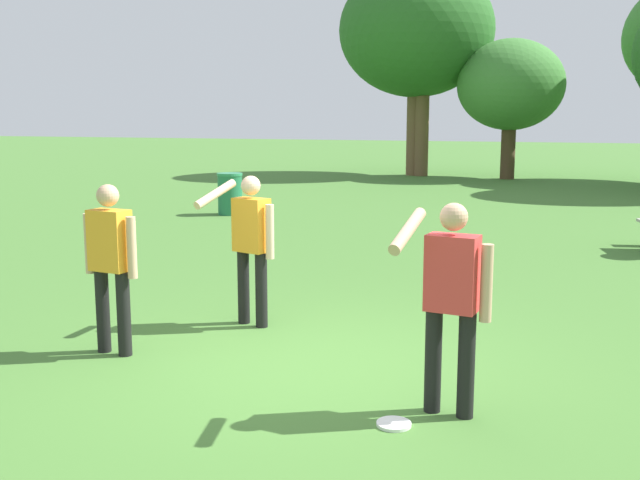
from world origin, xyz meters
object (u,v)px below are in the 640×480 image
(trash_can_further_along, at_px, (230,194))
(tree_broad_center, at_px, (424,50))
(person_catcher, at_px, (111,258))
(tree_far_right, at_px, (511,85))
(frisbee, at_px, (394,424))
(tree_tall_left, at_px, (416,31))
(person_bystander, at_px, (251,239))
(person_thrower, at_px, (451,293))

(trash_can_further_along, bearing_deg, tree_broad_center, 81.50)
(person_catcher, distance_m, tree_far_right, 21.91)
(trash_can_further_along, height_order, tree_far_right, tree_far_right)
(person_catcher, distance_m, frisbee, 3.19)
(frisbee, xyz_separation_m, tree_far_right, (-1.35, 22.49, 3.29))
(person_catcher, relative_size, tree_far_right, 0.33)
(trash_can_further_along, relative_size, tree_broad_center, 0.15)
(trash_can_further_along, bearing_deg, frisbee, -58.18)
(trash_can_further_along, distance_m, tree_tall_left, 13.66)
(person_bystander, relative_size, tree_far_right, 0.33)
(person_bystander, distance_m, frisbee, 3.13)
(frisbee, height_order, trash_can_further_along, trash_can_further_along)
(person_catcher, distance_m, person_bystander, 1.58)
(person_bystander, distance_m, trash_can_further_along, 9.34)
(person_thrower, xyz_separation_m, tree_tall_left, (-5.23, 22.70, 4.38))
(tree_broad_center, bearing_deg, tree_tall_left, 150.40)
(tree_far_right, bearing_deg, tree_tall_left, 171.19)
(person_catcher, relative_size, frisbee, 6.29)
(frisbee, relative_size, tree_far_right, 0.05)
(tree_broad_center, bearing_deg, frisbee, -78.70)
(person_thrower, bearing_deg, tree_tall_left, 102.98)
(trash_can_further_along, xyz_separation_m, tree_far_right, (5.09, 12.12, 2.82))
(tree_far_right, bearing_deg, trash_can_further_along, -112.77)
(person_thrower, relative_size, tree_broad_center, 0.26)
(frisbee, distance_m, tree_broad_center, 23.76)
(tree_far_right, bearing_deg, tree_broad_center, 173.54)
(person_thrower, height_order, tree_broad_center, tree_broad_center)
(frisbee, bearing_deg, person_thrower, 45.09)
(tree_broad_center, height_order, tree_far_right, tree_broad_center)
(frisbee, bearing_deg, tree_tall_left, 101.99)
(frisbee, distance_m, tree_far_right, 22.77)
(trash_can_further_along, xyz_separation_m, tree_broad_center, (1.87, 12.48, 4.16))
(tree_broad_center, bearing_deg, trash_can_further_along, -98.50)
(trash_can_further_along, relative_size, tree_tall_left, 0.12)
(person_catcher, relative_size, person_bystander, 1.00)
(person_catcher, xyz_separation_m, tree_tall_left, (-1.94, 22.27, 4.40))
(tree_tall_left, xyz_separation_m, tree_broad_center, (0.33, -0.18, -0.70))
(person_catcher, xyz_separation_m, tree_broad_center, (-1.61, 22.09, 3.70))
(tree_tall_left, bearing_deg, trash_can_further_along, -96.94)
(person_thrower, relative_size, tree_tall_left, 0.21)
(tree_tall_left, bearing_deg, person_catcher, -85.03)
(person_catcher, xyz_separation_m, trash_can_further_along, (-3.48, 9.60, -0.46))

